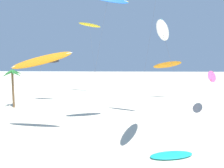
# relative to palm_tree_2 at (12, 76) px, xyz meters

# --- Properties ---
(palm_tree_2) EXTENTS (3.88, 4.16, 7.06)m
(palm_tree_2) POSITION_rel_palm_tree_2_xyz_m (0.00, 0.00, 0.00)
(palm_tree_2) COLOR brown
(palm_tree_2) RESTS_ON ground
(flying_kite_1) EXTENTS (8.19, 7.41, 10.36)m
(flying_kite_1) POSITION_rel_palm_tree_2_xyz_m (10.26, -13.89, 2.96)
(flying_kite_1) COLOR orange
(flying_kite_1) RESTS_ON ground
(flying_kite_2) EXTENTS (6.32, 7.31, 18.58)m
(flying_kite_2) POSITION_rel_palm_tree_2_xyz_m (11.81, 17.91, 11.50)
(flying_kite_2) COLOR yellow
(flying_kite_2) RESTS_ON ground
(flying_kite_3) EXTENTS (6.25, 13.99, 7.14)m
(flying_kite_3) POSITION_rel_palm_tree_2_xyz_m (35.67, -0.72, 0.12)
(flying_kite_3) COLOR #EA5193
(flying_kite_3) RESTS_ON ground
(flying_kite_6) EXTENTS (5.18, 10.64, 9.14)m
(flying_kite_6) POSITION_rel_palm_tree_2_xyz_m (4.72, 6.35, 2.65)
(flying_kite_6) COLOR black
(flying_kite_6) RESTS_ON ground
(flying_kite_7) EXTENTS (6.34, 6.16, 8.83)m
(flying_kite_7) POSITION_rel_palm_tree_2_xyz_m (30.18, 10.74, 1.71)
(flying_kite_7) COLOR orange
(flying_kite_7) RESTS_ON ground
(flying_kite_8) EXTENTS (4.14, 9.60, 12.69)m
(flying_kite_8) POSITION_rel_palm_tree_2_xyz_m (24.00, -17.74, 5.85)
(flying_kite_8) COLOR white
(flying_kite_8) RESTS_ON ground
(grounded_kite_0) EXTENTS (4.50, 2.70, 0.31)m
(grounded_kite_0) POSITION_rel_palm_tree_2_xyz_m (24.62, -20.39, -5.73)
(grounded_kite_0) COLOR #19B2B7
(grounded_kite_0) RESTS_ON ground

